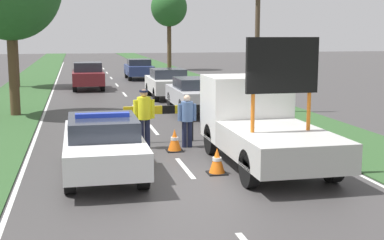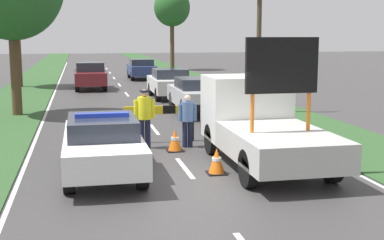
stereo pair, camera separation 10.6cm
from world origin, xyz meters
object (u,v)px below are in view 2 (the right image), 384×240
(work_truck, at_px, (260,122))
(police_officer, at_px, (144,113))
(police_car, at_px, (103,143))
(queued_car_hatch_blue, at_px, (141,69))
(roadside_tree_near_left, at_px, (172,8))
(queued_car_wagon_maroon, at_px, (90,76))
(traffic_cone_centre_front, at_px, (175,140))
(road_barrier, at_px, (163,113))
(queued_car_sedan_silver, at_px, (196,94))
(utility_pole, at_px, (259,38))
(queued_car_van_white, at_px, (170,83))
(pedestrian_civilian, at_px, (187,117))
(traffic_cone_near_police, at_px, (217,161))

(work_truck, xyz_separation_m, police_officer, (-2.74, 2.36, -0.03))
(police_car, relative_size, queued_car_hatch_blue, 1.19)
(police_car, relative_size, roadside_tree_near_left, 0.64)
(police_officer, bearing_deg, work_truck, 115.96)
(queued_car_wagon_maroon, bearing_deg, traffic_cone_centre_front, 96.41)
(road_barrier, height_order, queued_car_sedan_silver, queued_car_sedan_silver)
(utility_pole, bearing_deg, queued_car_van_white, 115.44)
(police_car, distance_m, pedestrian_civilian, 3.70)
(traffic_cone_centre_front, bearing_deg, police_car, -134.80)
(queued_car_sedan_silver, bearing_deg, queued_car_wagon_maroon, -69.18)
(police_car, bearing_deg, road_barrier, 65.57)
(queued_car_wagon_maroon, xyz_separation_m, utility_pole, (6.79, -11.19, 2.33))
(traffic_cone_near_police, height_order, utility_pole, utility_pole)
(police_officer, bearing_deg, queued_car_sedan_silver, -137.78)
(queued_car_hatch_blue, xyz_separation_m, utility_pole, (2.95, -17.78, 2.40))
(road_barrier, xyz_separation_m, traffic_cone_centre_front, (0.14, -1.39, -0.61))
(road_barrier, bearing_deg, work_truck, -54.47)
(work_truck, xyz_separation_m, traffic_cone_centre_front, (-1.93, 1.78, -0.75))
(queued_car_wagon_maroon, relative_size, queued_car_hatch_blue, 1.00)
(queued_car_sedan_silver, height_order, queued_car_van_white, queued_car_van_white)
(police_officer, height_order, pedestrian_civilian, police_officer)
(police_car, distance_m, traffic_cone_centre_front, 3.07)
(road_barrier, height_order, pedestrian_civilian, pedestrian_civilian)
(police_officer, xyz_separation_m, traffic_cone_centre_front, (0.80, -0.58, -0.72))
(roadside_tree_near_left, bearing_deg, traffic_cone_centre_front, -99.63)
(work_truck, xyz_separation_m, traffic_cone_near_police, (-1.39, -0.91, -0.76))
(work_truck, distance_m, queued_car_hatch_blue, 26.27)
(road_barrier, bearing_deg, roadside_tree_near_left, 82.08)
(work_truck, xyz_separation_m, queued_car_van_white, (0.03, 14.41, -0.27))
(pedestrian_civilian, relative_size, utility_pole, 0.26)
(police_officer, relative_size, roadside_tree_near_left, 0.24)
(work_truck, distance_m, road_barrier, 3.79)
(road_barrier, xyz_separation_m, traffic_cone_near_police, (0.68, -4.08, -0.61))
(pedestrian_civilian, bearing_deg, traffic_cone_centre_front, -122.87)
(road_barrier, xyz_separation_m, utility_pole, (4.91, 5.32, 2.25))
(pedestrian_civilian, bearing_deg, queued_car_sedan_silver, 87.84)
(road_barrier, xyz_separation_m, pedestrian_civilian, (0.60, -0.93, -0.01))
(traffic_cone_near_police, height_order, roadside_tree_near_left, roadside_tree_near_left)
(road_barrier, relative_size, traffic_cone_near_police, 3.77)
(queued_car_van_white, relative_size, queued_car_hatch_blue, 1.05)
(traffic_cone_near_police, bearing_deg, queued_car_sedan_silver, 80.74)
(traffic_cone_near_police, relative_size, roadside_tree_near_left, 0.09)
(police_car, bearing_deg, traffic_cone_centre_front, 50.25)
(road_barrier, distance_m, utility_pole, 7.58)
(queued_car_wagon_maroon, height_order, roadside_tree_near_left, roadside_tree_near_left)
(queued_car_sedan_silver, bearing_deg, police_officer, 65.50)
(work_truck, height_order, traffic_cone_centre_front, work_truck)
(roadside_tree_near_left, bearing_deg, work_truck, -96.10)
(traffic_cone_centre_front, relative_size, queued_car_van_white, 0.15)
(traffic_cone_centre_front, height_order, utility_pole, utility_pole)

